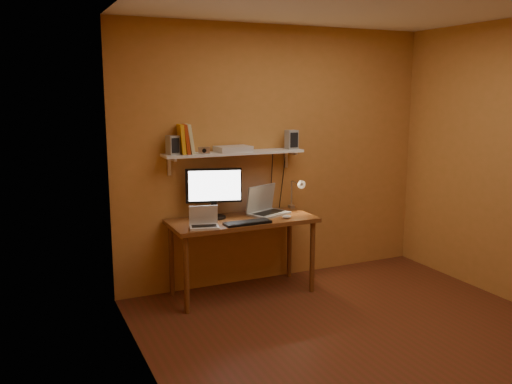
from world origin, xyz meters
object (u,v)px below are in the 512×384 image
wall_shelf (234,153)px  router (233,149)px  shelf_camera (204,150)px  netbook (204,221)px  speaker_right (291,140)px  laptop (265,206)px  desk_lamp (297,190)px  mouse (287,217)px  desk (242,227)px  keyboard (248,223)px  speaker_left (173,145)px  monitor (214,190)px

wall_shelf → router: router is taller
shelf_camera → router: shelf_camera is taller
netbook → speaker_right: size_ratio=1.55×
laptop → netbook: laptop is taller
desk_lamp → laptop: bearing=-176.6°
shelf_camera → mouse: bearing=-21.7°
desk → keyboard: size_ratio=3.19×
speaker_left → laptop: bearing=-20.1°
desk → mouse: (0.39, -0.16, 0.10)m
mouse → desk_lamp: bearing=58.8°
desk → laptop: bearing=19.6°
desk_lamp → shelf_camera: (-0.99, 0.00, 0.45)m
laptop → speaker_right: speaker_right is taller
wall_shelf → speaker_left: 0.62m
desk → router: bearing=94.3°
shelf_camera → wall_shelf: bearing=11.5°
monitor → desk_lamp: bearing=14.7°
wall_shelf → laptop: wall_shelf is taller
speaker_left → router: (0.59, -0.01, -0.06)m
monitor → shelf_camera: size_ratio=4.63×
speaker_left → shelf_camera: bearing=-28.2°
netbook → keyboard: netbook is taller
wall_shelf → speaker_left: speaker_left is taller
laptop → speaker_left: size_ratio=2.60×
netbook → speaker_right: bearing=31.9°
desk → keyboard: (-0.04, -0.21, 0.10)m
desk → shelf_camera: 0.82m
wall_shelf → shelf_camera: size_ratio=12.42×
speaker_right → netbook: bearing=-163.4°
desk → speaker_right: speaker_right is taller
netbook → mouse: bearing=14.4°
mouse → desk_lamp: 0.44m
desk → desk_lamp: size_ratio=3.73×
laptop → shelf_camera: (-0.62, 0.02, 0.58)m
wall_shelf → router: 0.05m
laptop → desk_lamp: size_ratio=1.22×
desk → monitor: monitor is taller
desk_lamp → speaker_right: size_ratio=1.97×
desk → netbook: netbook is taller
monitor → desk_lamp: monitor is taller
monitor → mouse: monitor is taller
router → shelf_camera: bearing=-169.6°
mouse → router: size_ratio=0.26×
wall_shelf → monitor: wall_shelf is taller
desk_lamp → speaker_left: size_ratio=2.14×
wall_shelf → speaker_right: speaker_right is taller
netbook → router: bearing=53.2°
desk_lamp → shelf_camera: 1.09m
laptop → shelf_camera: bearing=154.8°
netbook → speaker_right: (1.06, 0.34, 0.67)m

